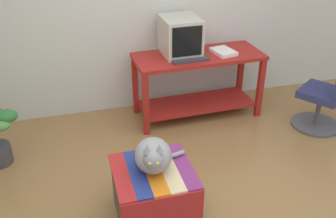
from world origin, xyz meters
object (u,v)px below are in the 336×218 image
at_px(book, 223,52).
at_px(cat, 153,156).
at_px(tv_monitor, 180,36).
at_px(keyboard, 190,59).
at_px(desk, 198,75).
at_px(office_chair, 327,97).
at_px(ottoman_with_blanket, 154,193).

bearing_deg(book, cat, -140.39).
bearing_deg(tv_monitor, cat, -115.26).
xyz_separation_m(keyboard, book, (0.42, 0.10, 0.01)).
distance_m(desk, cat, 1.69).
height_order(cat, office_chair, office_chair).
relative_size(book, office_chair, 0.31).
bearing_deg(keyboard, ottoman_with_blanket, -121.88).
distance_m(tv_monitor, office_chair, 1.70).
xyz_separation_m(keyboard, office_chair, (1.37, -0.53, -0.37)).
xyz_separation_m(book, office_chair, (0.95, -0.63, -0.38)).
xyz_separation_m(book, cat, (-1.14, -1.42, -0.19)).
height_order(tv_monitor, ottoman_with_blanket, tv_monitor).
bearing_deg(ottoman_with_blanket, cat, 63.36).
relative_size(keyboard, ottoman_with_blanket, 0.66).
bearing_deg(keyboard, desk, 39.36).
bearing_deg(office_chair, ottoman_with_blanket, -13.19).
height_order(tv_monitor, book, tv_monitor).
bearing_deg(ottoman_with_blanket, book, 51.23).
distance_m(tv_monitor, keyboard, 0.29).
distance_m(desk, office_chair, 1.40).
bearing_deg(desk, ottoman_with_blanket, -122.24).
relative_size(tv_monitor, ottoman_with_blanket, 0.78).
bearing_deg(tv_monitor, office_chair, -29.57).
bearing_deg(desk, keyboard, -138.89).
bearing_deg(keyboard, tv_monitor, 97.27).
bearing_deg(tv_monitor, book, -16.83).
xyz_separation_m(desk, book, (0.28, -0.04, 0.26)).
xyz_separation_m(tv_monitor, keyboard, (0.04, -0.22, -0.18)).
relative_size(desk, keyboard, 3.57).
height_order(tv_monitor, cat, tv_monitor).
relative_size(tv_monitor, keyboard, 1.17).
relative_size(keyboard, book, 1.44).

